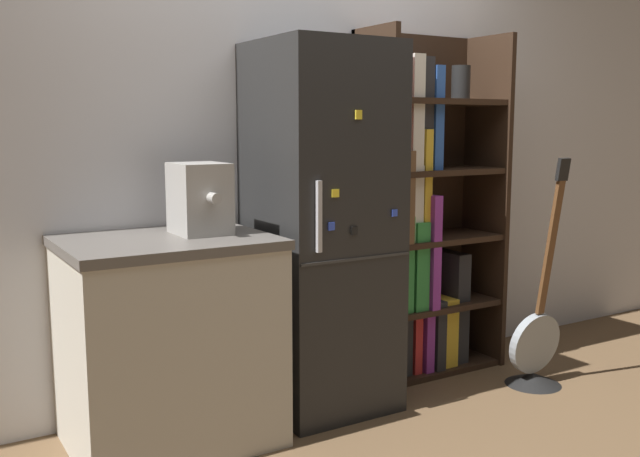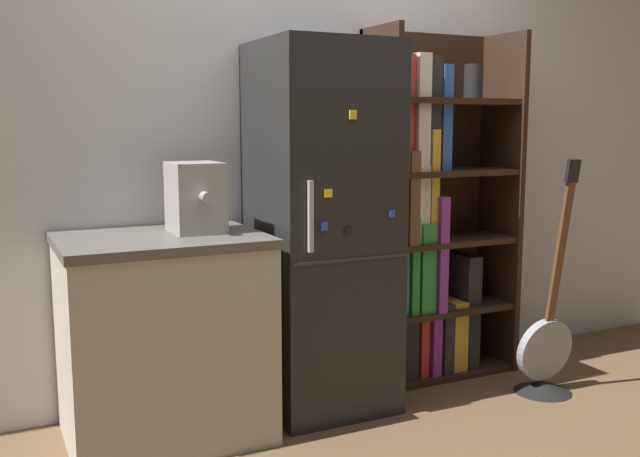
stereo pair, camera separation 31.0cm
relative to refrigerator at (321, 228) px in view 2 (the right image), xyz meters
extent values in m
plane|color=brown|center=(0.00, -0.15, -0.85)|extent=(16.00, 16.00, 0.00)
cube|color=silver|center=(0.00, 0.32, 0.45)|extent=(8.00, 0.05, 2.60)
cube|color=black|center=(0.00, 0.00, 0.00)|extent=(0.58, 0.59, 1.70)
cube|color=#333333|center=(0.00, -0.30, -0.10)|extent=(0.56, 0.01, 0.01)
cube|color=#B2B2B7|center=(-0.20, -0.31, 0.10)|extent=(0.02, 0.02, 0.30)
cube|color=yellow|center=(-0.11, -0.30, 0.20)|extent=(0.03, 0.01, 0.03)
cube|color=blue|center=(-0.13, -0.30, 0.06)|extent=(0.04, 0.01, 0.03)
cube|color=yellow|center=(0.00, -0.30, 0.52)|extent=(0.04, 0.02, 0.04)
cube|color=black|center=(-0.02, -0.30, 0.03)|extent=(0.04, 0.02, 0.04)
cube|color=blue|center=(0.20, -0.30, 0.09)|extent=(0.03, 0.01, 0.03)
cube|color=black|center=(0.38, 0.11, 0.05)|extent=(0.03, 0.37, 1.81)
cube|color=black|center=(1.14, 0.11, 0.05)|extent=(0.03, 0.37, 1.81)
cube|color=black|center=(0.76, 0.28, 0.05)|extent=(0.79, 0.03, 1.81)
cube|color=black|center=(0.76, 0.11, -0.84)|extent=(0.73, 0.34, 0.03)
cube|color=black|center=(0.76, 0.11, -0.49)|extent=(0.73, 0.34, 0.03)
cube|color=black|center=(0.76, 0.11, -0.13)|extent=(0.73, 0.34, 0.03)
cube|color=black|center=(0.76, 0.11, 0.23)|extent=(0.73, 0.34, 0.03)
cube|color=black|center=(0.76, 0.11, 0.60)|extent=(0.73, 0.34, 0.03)
cube|color=purple|center=(0.43, 0.12, -0.52)|extent=(0.05, 0.29, 0.61)
cube|color=#262628|center=(0.51, 0.12, -0.53)|extent=(0.09, 0.25, 0.57)
cube|color=red|center=(0.59, 0.12, -0.58)|extent=(0.05, 0.26, 0.48)
cube|color=purple|center=(0.66, 0.11, -0.60)|extent=(0.05, 0.28, 0.45)
cube|color=#262628|center=(0.73, 0.10, -0.63)|extent=(0.06, 0.28, 0.38)
cube|color=gold|center=(0.81, 0.12, -0.64)|extent=(0.09, 0.28, 0.37)
cube|color=#262628|center=(0.91, 0.11, -0.52)|extent=(0.09, 0.24, 0.61)
cube|color=teal|center=(0.44, 0.11, -0.24)|extent=(0.08, 0.25, 0.46)
cube|color=#338C3F|center=(0.51, 0.12, -0.23)|extent=(0.04, 0.30, 0.50)
cube|color=#338C3F|center=(0.59, 0.11, -0.24)|extent=(0.08, 0.30, 0.46)
cube|color=purple|center=(0.66, 0.10, -0.18)|extent=(0.05, 0.32, 0.60)
cube|color=gold|center=(0.42, 0.11, 0.12)|extent=(0.05, 0.31, 0.47)
cube|color=brown|center=(0.48, 0.10, 0.12)|extent=(0.06, 0.32, 0.46)
cube|color=silver|center=(0.56, 0.12, 0.08)|extent=(0.07, 0.28, 0.39)
cube|color=gold|center=(0.62, 0.12, 0.17)|extent=(0.05, 0.29, 0.57)
cube|color=brown|center=(0.43, 0.10, 0.44)|extent=(0.05, 0.31, 0.38)
cube|color=red|center=(0.48, 0.12, 0.53)|extent=(0.04, 0.26, 0.57)
cube|color=silver|center=(0.54, 0.12, 0.54)|extent=(0.07, 0.30, 0.57)
cube|color=#262628|center=(0.63, 0.12, 0.53)|extent=(0.07, 0.25, 0.57)
cube|color=#2D59B2|center=(0.70, 0.11, 0.51)|extent=(0.06, 0.24, 0.53)
cylinder|color=black|center=(0.94, 0.11, 0.70)|extent=(0.10, 0.10, 0.18)
cube|color=#BCB7A8|center=(-0.76, -0.03, -0.43)|extent=(0.82, 0.65, 0.83)
cube|color=#5B5651|center=(-0.76, -0.03, 0.00)|extent=(0.84, 0.67, 0.04)
cube|color=#A5A39E|center=(-0.60, 0.00, 0.17)|extent=(0.21, 0.25, 0.30)
cylinder|color=#A5A39E|center=(-0.60, -0.15, 0.19)|extent=(0.04, 0.06, 0.04)
cone|color=black|center=(1.06, -0.37, -0.82)|extent=(0.29, 0.29, 0.06)
cylinder|color=gray|center=(1.06, -0.37, -0.63)|extent=(0.32, 0.09, 0.32)
cube|color=brown|center=(1.06, -0.44, -0.13)|extent=(0.04, 0.12, 0.68)
cube|color=black|center=(1.06, -0.49, 0.27)|extent=(0.07, 0.04, 0.11)
camera|label=1|loc=(-1.71, -2.81, 0.48)|focal=40.00mm
camera|label=2|loc=(-1.44, -2.96, 0.48)|focal=40.00mm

